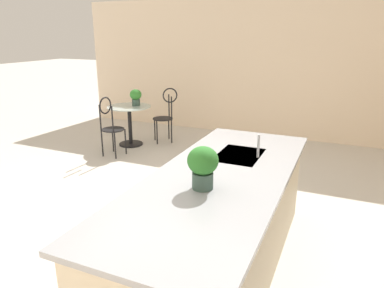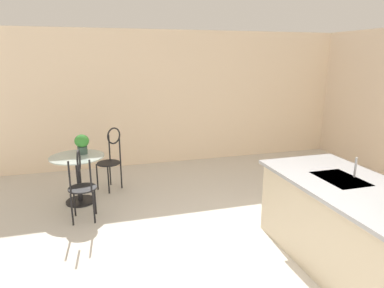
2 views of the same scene
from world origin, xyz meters
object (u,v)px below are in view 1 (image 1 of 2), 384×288
(bistro_table, at_px, (130,122))
(chair_by_island, at_px, (166,113))
(chair_near_window, at_px, (110,124))
(potted_plant_counter_near, at_px, (203,165))
(potted_plant_on_table, at_px, (136,96))

(bistro_table, distance_m, chair_by_island, 0.70)
(chair_near_window, distance_m, potted_plant_counter_near, 3.69)
(potted_plant_on_table, relative_size, potted_plant_counter_near, 0.92)
(potted_plant_on_table, height_order, potted_plant_counter_near, potted_plant_counter_near)
(chair_by_island, bearing_deg, potted_plant_counter_near, 31.66)
(bistro_table, xyz_separation_m, chair_near_window, (0.68, 0.07, 0.13))
(chair_by_island, relative_size, potted_plant_counter_near, 3.19)
(potted_plant_counter_near, bearing_deg, potted_plant_on_table, -140.88)
(chair_near_window, relative_size, potted_plant_on_table, 3.45)
(chair_near_window, bearing_deg, bistro_table, -174.32)
(chair_near_window, height_order, potted_plant_on_table, same)
(chair_by_island, distance_m, potted_plant_on_table, 0.65)
(potted_plant_on_table, bearing_deg, chair_near_window, -1.17)
(potted_plant_on_table, bearing_deg, bistro_table, -36.62)
(chair_by_island, height_order, potted_plant_counter_near, potted_plant_counter_near)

